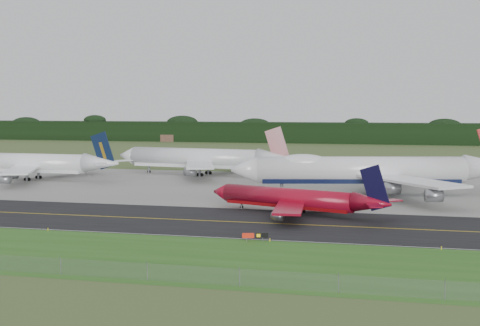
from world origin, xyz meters
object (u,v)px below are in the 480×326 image
at_px(jet_red_737, 297,199).
at_px(taxiway_sign, 255,236).
at_px(jet_ba_747, 371,170).
at_px(jet_navy_gold, 32,164).
at_px(jet_star_tail, 203,159).

distance_m(jet_red_737, taxiway_sign, 29.31).
bearing_deg(jet_ba_747, jet_red_737, -111.78).
relative_size(jet_ba_747, jet_red_737, 1.79).
bearing_deg(jet_red_737, taxiway_sign, -94.62).
height_order(jet_ba_747, jet_navy_gold, jet_ba_747).
relative_size(jet_navy_gold, jet_star_tail, 0.95).
bearing_deg(taxiway_sign, jet_star_tail, 111.24).
height_order(jet_ba_747, jet_star_tail, jet_ba_747).
height_order(jet_navy_gold, jet_star_tail, jet_star_tail).
xyz_separation_m(jet_ba_747, jet_navy_gold, (-99.58, 10.93, -1.27)).
distance_m(jet_ba_747, taxiway_sign, 64.68).
distance_m(jet_navy_gold, jet_star_tail, 51.89).
height_order(jet_ba_747, jet_red_737, jet_ba_747).
xyz_separation_m(jet_navy_gold, taxiway_sign, (83.88, -73.46, -3.83)).
bearing_deg(jet_star_tail, jet_red_737, -59.51).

